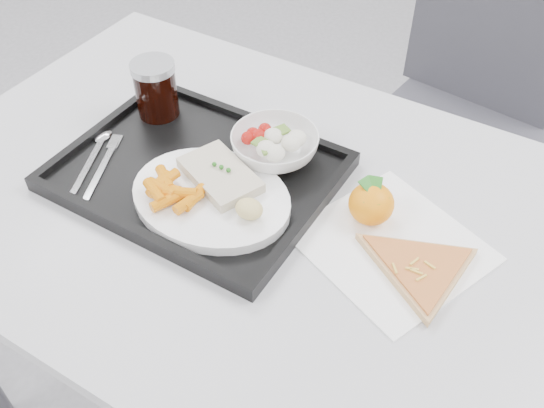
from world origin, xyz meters
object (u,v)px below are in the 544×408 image
object	(u,v)px
chair	(464,98)
dinner_plate	(211,198)
tray	(197,173)
tangerine	(371,204)
pizza_slice	(420,268)
cola_glass	(156,88)
salad_bowl	(275,146)
table	(255,227)

from	to	relation	value
chair	dinner_plate	distance (m)	0.89
tray	tangerine	bearing A→B (deg)	11.66
tray	pizza_slice	bearing A→B (deg)	-0.10
cola_glass	salad_bowl	bearing A→B (deg)	0.88
cola_glass	tray	bearing A→B (deg)	-31.51
table	salad_bowl	bearing A→B (deg)	101.14
chair	salad_bowl	distance (m)	0.75
cola_glass	dinner_plate	bearing A→B (deg)	-33.10
cola_glass	pizza_slice	world-z (taller)	cola_glass
cola_glass	pizza_slice	bearing A→B (deg)	-9.86
tray	dinner_plate	world-z (taller)	dinner_plate
table	tray	distance (m)	0.14
tray	table	bearing A→B (deg)	1.92
tray	tangerine	size ratio (longest dim) A/B	5.51
chair	pizza_slice	size ratio (longest dim) A/B	3.88
dinner_plate	cola_glass	bearing A→B (deg)	146.90
dinner_plate	cola_glass	size ratio (longest dim) A/B	2.50
chair	pizza_slice	world-z (taller)	chair
table	pizza_slice	xyz separation A→B (m)	(0.29, -0.00, 0.08)
pizza_slice	salad_bowl	bearing A→B (deg)	161.79
dinner_plate	pizza_slice	bearing A→B (deg)	8.11
dinner_plate	tangerine	size ratio (longest dim) A/B	3.31
chair	tangerine	xyz separation A→B (m)	(0.04, -0.73, 0.25)
table	salad_bowl	xyz separation A→B (m)	(-0.02, 0.10, 0.11)
table	pizza_slice	bearing A→B (deg)	-0.90
salad_bowl	tangerine	distance (m)	0.20
salad_bowl	pizza_slice	xyz separation A→B (m)	(0.31, -0.10, -0.03)
table	dinner_plate	xyz separation A→B (m)	(-0.05, -0.05, 0.09)
tray	salad_bowl	size ratio (longest dim) A/B	2.96
chair	salad_bowl	size ratio (longest dim) A/B	6.11
table	tray	xyz separation A→B (m)	(-0.11, -0.00, 0.08)
table	pizza_slice	size ratio (longest dim) A/B	5.01
pizza_slice	tangerine	bearing A→B (deg)	150.47
salad_bowl	tangerine	world-z (taller)	tangerine
tray	dinner_plate	xyz separation A→B (m)	(0.07, -0.05, 0.02)
pizza_slice	tray	bearing A→B (deg)	179.90
salad_bowl	tangerine	xyz separation A→B (m)	(0.20, -0.04, -0.00)
dinner_plate	salad_bowl	size ratio (longest dim) A/B	1.78
table	chair	bearing A→B (deg)	79.52
tangerine	pizza_slice	distance (m)	0.13
table	tray	bearing A→B (deg)	-178.08
table	salad_bowl	size ratio (longest dim) A/B	7.89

